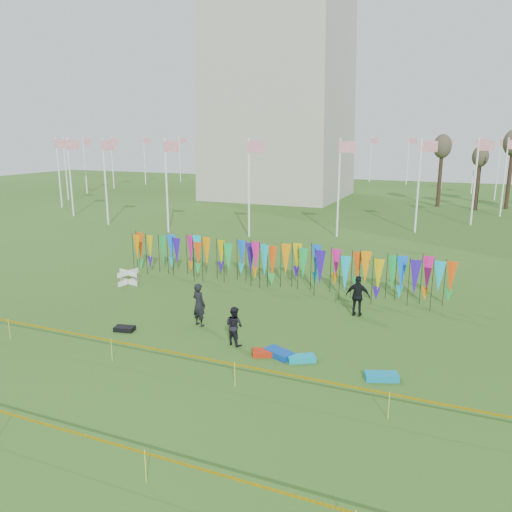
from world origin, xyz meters
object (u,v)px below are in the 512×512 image
at_px(box_kite, 128,277).
at_px(person_mid, 234,326).
at_px(person_right, 358,296).
at_px(kite_bag_blue, 279,353).
at_px(kite_bag_red, 268,352).
at_px(kite_bag_teal, 381,376).
at_px(kite_bag_black, 125,329).
at_px(person_left, 199,305).
at_px(kite_bag_turquoise, 301,358).

bearing_deg(box_kite, person_mid, -29.84).
height_order(person_right, kite_bag_blue, person_right).
bearing_deg(kite_bag_red, person_right, 68.02).
bearing_deg(kite_bag_teal, box_kite, 158.51).
bearing_deg(kite_bag_black, person_left, 34.51).
distance_m(person_mid, kite_bag_blue, 2.17).
bearing_deg(person_right, kite_bag_black, 30.95).
height_order(box_kite, kite_bag_blue, box_kite).
xyz_separation_m(person_mid, kite_bag_blue, (2.03, -0.34, -0.68)).
height_order(box_kite, kite_bag_red, box_kite).
xyz_separation_m(box_kite, person_right, (12.95, 0.00, 0.55)).
height_order(kite_bag_red, kite_bag_teal, kite_bag_teal).
bearing_deg(kite_bag_blue, person_mid, 170.38).
distance_m(box_kite, kite_bag_teal, 16.15).
relative_size(box_kite, kite_bag_turquoise, 0.81).
relative_size(person_left, person_mid, 1.21).
xyz_separation_m(person_left, person_right, (6.19, 3.92, -0.01)).
height_order(person_left, kite_bag_turquoise, person_left).
distance_m(kite_bag_red, kite_bag_teal, 4.35).
distance_m(kite_bag_turquoise, kite_bag_red, 1.35).
height_order(kite_bag_turquoise, kite_bag_teal, kite_bag_teal).
height_order(person_mid, kite_bag_teal, person_mid).
xyz_separation_m(person_right, kite_bag_blue, (-1.84, -5.55, -0.84)).
distance_m(kite_bag_blue, kite_bag_teal, 3.93).
relative_size(person_mid, kite_bag_teal, 1.41).
distance_m(person_right, kite_bag_black, 10.59).
xyz_separation_m(kite_bag_red, kite_bag_black, (-6.59, -0.13, -0.01)).
height_order(person_left, person_right, person_left).
bearing_deg(kite_bag_turquoise, kite_bag_blue, 176.06).
bearing_deg(kite_bag_blue, person_right, 71.63).
xyz_separation_m(person_mid, kite_bag_red, (1.61, -0.42, -0.69)).
bearing_deg(kite_bag_blue, box_kite, 153.45).
relative_size(person_left, person_right, 1.01).
bearing_deg(kite_bag_red, person_left, 156.56).
bearing_deg(person_mid, kite_bag_red, -176.78).
xyz_separation_m(person_left, kite_bag_teal, (8.27, -2.00, -0.86)).
distance_m(person_mid, kite_bag_red, 1.80).
bearing_deg(kite_bag_turquoise, person_mid, 172.15).
bearing_deg(kite_bag_teal, person_mid, 173.18).
bearing_deg(kite_bag_blue, kite_bag_black, -178.36).
xyz_separation_m(person_mid, person_right, (3.88, 5.20, 0.16)).
bearing_deg(kite_bag_red, kite_bag_teal, -3.86).
relative_size(kite_bag_blue, kite_bag_black, 1.34).
bearing_deg(kite_bag_turquoise, box_kite, 155.00).
relative_size(kite_bag_red, kite_bag_teal, 1.04).
bearing_deg(kite_bag_blue, kite_bag_turquoise, -3.94).
relative_size(person_mid, kite_bag_turquoise, 1.56).
height_order(kite_bag_blue, kite_bag_teal, kite_bag_blue).
distance_m(kite_bag_turquoise, kite_bag_blue, 0.93).
distance_m(person_right, kite_bag_blue, 5.91).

